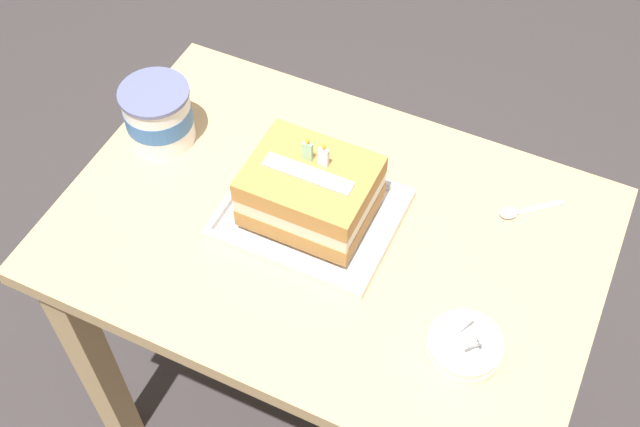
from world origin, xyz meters
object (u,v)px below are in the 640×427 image
(foil_tray, at_px, (311,216))
(ice_cream_tub, at_px, (158,114))
(serving_spoon_near_tray, at_px, (515,212))
(bowl_stack, at_px, (464,347))
(birthday_cake, at_px, (310,191))

(foil_tray, bearing_deg, ice_cream_tub, 170.65)
(foil_tray, height_order, serving_spoon_near_tray, foil_tray)
(bowl_stack, bearing_deg, ice_cream_tub, 163.77)
(birthday_cake, height_order, ice_cream_tub, birthday_cake)
(bowl_stack, bearing_deg, birthday_cake, 157.13)
(birthday_cake, distance_m, ice_cream_tub, 0.36)
(foil_tray, height_order, birthday_cake, birthday_cake)
(birthday_cake, bearing_deg, serving_spoon_near_tray, 26.80)
(bowl_stack, bearing_deg, serving_spoon_near_tray, 91.41)
(foil_tray, relative_size, bowl_stack, 2.54)
(foil_tray, bearing_deg, birthday_cake, 90.00)
(bowl_stack, xyz_separation_m, ice_cream_tub, (-0.69, 0.20, 0.04))
(foil_tray, relative_size, birthday_cake, 1.43)
(bowl_stack, height_order, serving_spoon_near_tray, bowl_stack)
(birthday_cake, relative_size, bowl_stack, 1.78)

